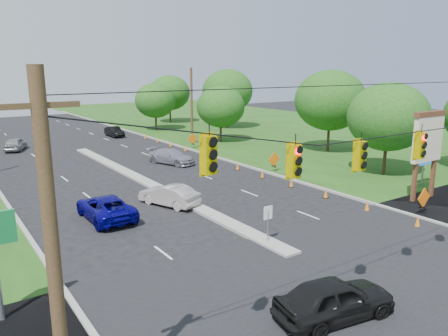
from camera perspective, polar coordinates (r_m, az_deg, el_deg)
ground at (r=19.43m, az=17.55°, el=-15.08°), size 160.00×160.00×0.00m
grass_right at (r=54.04m, az=20.68°, el=2.57°), size 40.00×160.00×0.06m
cross_street at (r=19.43m, az=17.55°, el=-15.08°), size 160.00×14.00×0.02m
curb_right at (r=47.69m, az=-3.61°, el=2.10°), size 0.25×110.00×0.16m
median at (r=35.33m, az=-10.17°, el=-1.92°), size 1.00×34.00×0.18m
median_sign at (r=22.63m, az=5.76°, el=-6.40°), size 0.55×0.06×2.05m
signal_span at (r=17.10m, az=21.19°, el=-1.34°), size 25.60×0.32×9.00m
utility_pole_far_right at (r=52.56m, az=-4.25°, el=8.05°), size 0.28×0.28×9.00m
pylon_sign at (r=33.01m, az=25.03°, el=3.12°), size 5.90×2.30×6.12m
cone_0 at (r=27.54m, az=23.97°, el=-6.38°), size 0.32×0.32×0.70m
cone_1 at (r=29.39m, az=18.19°, el=-4.72°), size 0.32×0.32×0.70m
cone_2 at (r=31.51m, az=13.15°, el=-3.22°), size 0.32×0.32×0.70m
cone_3 at (r=33.87m, az=8.80°, el=-1.91°), size 0.32×0.32×0.70m
cone_4 at (r=36.41m, az=5.04°, el=-0.76°), size 0.32×0.32×0.70m
cone_5 at (r=39.09m, az=1.78°, el=0.24°), size 0.32×0.32×0.70m
cone_6 at (r=41.90m, az=-1.05°, el=1.10°), size 0.32×0.32×0.70m
cone_7 at (r=45.11m, az=-2.86°, el=1.94°), size 0.32×0.32×0.70m
cone_8 at (r=48.08m, az=-5.06°, el=2.59°), size 0.32×0.32×0.70m
cone_9 at (r=51.11m, az=-7.00°, el=3.16°), size 0.32×0.32×0.70m
cone_10 at (r=54.20m, az=-8.72°, el=3.66°), size 0.32×0.32×0.70m
cone_11 at (r=57.34m, az=-10.25°, el=4.11°), size 0.32×0.32×0.70m
work_sign_0 at (r=29.56m, az=24.63°, el=-3.66°), size 1.27×0.58×1.37m
work_sign_1 at (r=38.32m, az=6.55°, el=1.03°), size 1.27×0.58×1.37m
work_sign_2 at (r=49.55m, az=-4.13°, el=3.78°), size 1.27×0.58×1.37m
tree_7 at (r=39.08m, az=20.65°, el=6.26°), size 6.72×6.72×7.84m
tree_8 at (r=48.36m, az=13.71°, el=8.58°), size 7.56×7.56×8.82m
tree_9 at (r=53.59m, az=-0.43°, el=8.00°), size 5.88×5.88×6.86m
tree_10 at (r=66.25m, az=0.47°, el=10.02°), size 7.56×7.56×8.82m
tree_11 at (r=73.62m, az=-7.12°, el=9.73°), size 6.72×6.72×7.84m
tree_12 at (r=64.73m, az=-8.97°, el=8.69°), size 5.88×5.88×6.86m
black_sedan at (r=16.94m, az=14.25°, el=-16.22°), size 4.86×2.61×1.57m
white_sedan at (r=29.22m, az=-7.20°, el=-3.51°), size 2.96×4.56×1.42m
blue_pickup at (r=27.37m, az=-15.21°, el=-4.98°), size 2.43×5.25×1.46m
silver_car_far at (r=41.94m, az=-6.87°, el=1.53°), size 3.63×5.32×1.43m
silver_car_oncoming at (r=53.63m, az=-25.59°, el=2.84°), size 3.27×4.56×1.44m
dark_car_receding at (r=60.12m, az=-14.14°, el=4.62°), size 1.46×4.03×1.32m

